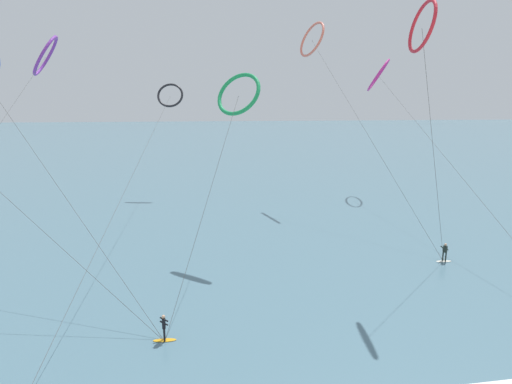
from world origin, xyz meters
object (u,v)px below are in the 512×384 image
Objects in this scene: kite_magenta at (379,75)px; kite_crimson at (422,27)px; kite_emerald at (239,94)px; kite_charcoal at (170,96)px; surfer_amber at (164,329)px; kite_violet at (45,56)px; kite_coral at (312,40)px; surfer_ivory at (445,254)px.

kite_crimson is at bearing 6.78° from kite_magenta.
kite_emerald reaches higher than kite_charcoal.
kite_magenta is at bearing 139.00° from surfer_amber.
kite_magenta is at bearing 86.14° from kite_violet.
kite_charcoal is 1.80× the size of kite_coral.
kite_magenta is (3.54, 28.63, 16.17)m from surfer_ivory.
kite_charcoal is 21.07m from kite_coral.
surfer_amber is 0.08× the size of kite_crimson.
kite_magenta is 2.18× the size of kite_crimson.
kite_emerald is 32.17m from kite_magenta.
kite_charcoal is at bearing -145.25° from kite_crimson.
kite_violet is at bearing -158.69° from surfer_amber.
surfer_amber is at bearing 14.90° from kite_violet.
kite_coral is at bearing 148.66° from surfer_amber.
kite_charcoal reaches higher than surfer_ivory.
surfer_amber is 0.04× the size of kite_charcoal.
kite_emerald is (5.29, 15.20, 13.70)m from surfer_amber.
surfer_ivory is at bearing 22.52° from kite_emerald.
kite_crimson is at bearing -15.18° from kite_coral.
kite_crimson is (2.20, -26.90, -2.07)m from kite_coral.
kite_magenta is 32.94m from kite_crimson.
kite_coral reaches higher than kite_violet.
kite_coral is (10.47, 19.12, 6.76)m from kite_emerald.
kite_emerald is (-17.86, 4.73, 13.70)m from surfer_ivory.
kite_charcoal is (-26.48, 29.18, 13.32)m from surfer_ivory.
kite_violet reaches higher than kite_charcoal.
kite_coral is 1.26× the size of kite_crimson.
surfer_amber is at bearing -71.84° from kite_emerald.
kite_magenta is at bearing 165.89° from kite_crimson.
surfer_amber is 0.04× the size of kite_magenta.
kite_coral is (15.76, 34.32, 20.46)m from surfer_amber.
kite_magenta is (43.70, 7.10, -1.89)m from kite_violet.
kite_emerald is at bearing -48.55° from kite_coral.
kite_emerald is 0.66× the size of kite_coral.
kite_coral reaches higher than kite_emerald.
surfer_ivory is 49.01m from kite_violet.
kite_coral reaches higher than surfer_ivory.
surfer_amber is at bearing -66.24° from kite_crimson.
kite_crimson is at bearing 105.77° from surfer_amber.
surfer_amber is 41.96m from kite_charcoal.
kite_charcoal is at bearing -125.46° from kite_coral.
kite_crimson is (34.96, -24.58, 0.33)m from kite_violet.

